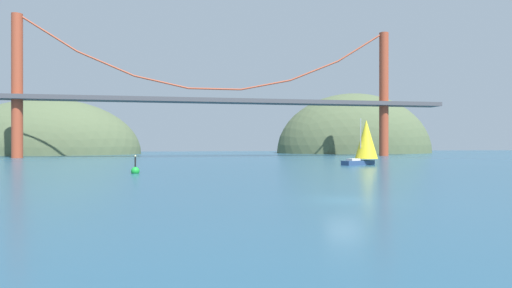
# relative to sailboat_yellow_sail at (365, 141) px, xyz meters

# --- Properties ---
(ground_plane) EXTENTS (360.00, 360.00, 0.00)m
(ground_plane) POSITION_rel_sailboat_yellow_sail_xyz_m (-22.70, -45.00, -4.28)
(ground_plane) COLOR navy
(headland_right) EXTENTS (63.47, 44.00, 47.89)m
(headland_right) POSITION_rel_sailboat_yellow_sail_xyz_m (37.30, 90.00, -4.28)
(headland_right) COLOR #4C5B3D
(headland_right) RESTS_ON ground_plane
(headland_left) EXTENTS (63.07, 44.00, 39.41)m
(headland_left) POSITION_rel_sailboat_yellow_sail_xyz_m (-77.70, 90.00, -4.28)
(headland_left) COLOR #4C5B3D
(headland_left) RESTS_ON ground_plane
(suspension_bridge) EXTENTS (140.34, 6.00, 38.26)m
(suspension_bridge) POSITION_rel_sailboat_yellow_sail_xyz_m (-22.70, 50.00, 13.04)
(suspension_bridge) COLOR #A34228
(suspension_bridge) RESTS_ON ground_plane
(sailboat_yellow_sail) EXTENTS (8.10, 5.71, 8.38)m
(sailboat_yellow_sail) POSITION_rel_sailboat_yellow_sail_xyz_m (0.00, 0.00, 0.00)
(sailboat_yellow_sail) COLOR navy
(sailboat_yellow_sail) RESTS_ON ground_plane
(channel_buoy) EXTENTS (1.10, 1.10, 2.64)m
(channel_buoy) POSITION_rel_sailboat_yellow_sail_xyz_m (-39.11, -15.28, -3.91)
(channel_buoy) COLOR green
(channel_buoy) RESTS_ON ground_plane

